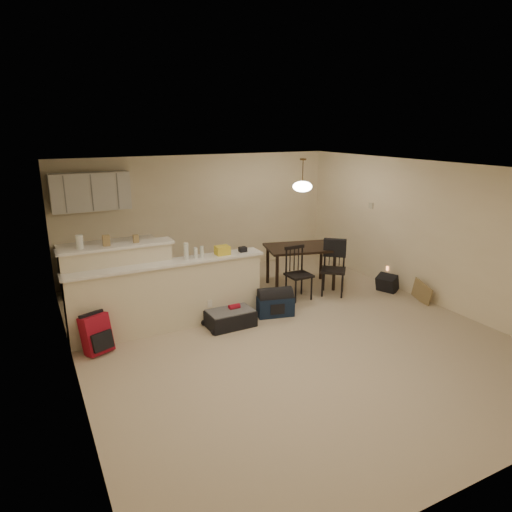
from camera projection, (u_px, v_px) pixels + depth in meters
room at (284, 254)px, 6.75m from camera, size 7.00×7.02×2.50m
breakfast_bar at (152, 293)px, 6.99m from camera, size 3.08×0.58×1.39m
upper_cabinets at (90, 192)px, 8.43m from camera, size 1.40×0.34×0.70m
kitchen_counter at (110, 267)px, 8.81m from camera, size 1.80×0.60×0.90m
thermostat at (371, 206)px, 9.32m from camera, size 0.02×0.12×0.12m
jar at (80, 242)px, 6.45m from camera, size 0.10×0.10×0.20m
cereal_box at (106, 241)px, 6.61m from camera, size 0.10×0.07×0.16m
small_box at (136, 239)px, 6.81m from camera, size 0.08×0.06×0.12m
bottle_a at (186, 251)px, 6.99m from camera, size 0.07×0.07×0.26m
bottle_b at (202, 252)px, 7.12m from camera, size 0.06×0.06×0.18m
bag_lump at (222, 250)px, 7.27m from camera, size 0.22×0.18×0.14m
pouch at (243, 249)px, 7.44m from camera, size 0.12×0.10×0.08m
extra_item_x at (196, 253)px, 7.07m from camera, size 0.06×0.06×0.17m
dining_table at (301, 251)px, 8.86m from camera, size 1.49×1.17×0.82m
pendant_lamp at (302, 186)px, 8.51m from camera, size 0.36×0.36×0.62m
dining_chair_near at (299, 274)px, 8.29m from camera, size 0.43×0.41×0.97m
dining_chair_far at (333, 269)px, 8.50m from camera, size 0.61×0.61×1.01m
suitcase at (230, 318)px, 7.25m from camera, size 0.75×0.50×0.25m
red_backpack at (96, 334)px, 6.36m from camera, size 0.42×0.35×0.55m
navy_duffel at (275, 306)px, 7.66m from camera, size 0.66×0.46×0.33m
black_daypack at (387, 283)px, 8.75m from camera, size 0.37×0.43×0.32m
cardboard_sheet at (422, 292)px, 8.21m from camera, size 0.10×0.48×0.37m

